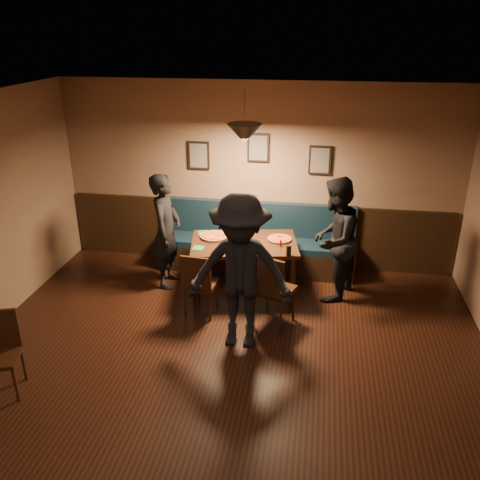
{
  "coord_description": "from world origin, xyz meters",
  "views": [
    {
      "loc": [
        0.9,
        -3.76,
        3.52
      ],
      "look_at": [
        -0.05,
        2.12,
        0.95
      ],
      "focal_mm": 37.6,
      "sensor_mm": 36.0,
      "label": 1
    }
  ],
  "objects": [
    {
      "name": "picture_left",
      "position": [
        -0.9,
        3.47,
        1.7
      ],
      "size": [
        0.32,
        0.04,
        0.42
      ],
      "primitive_type": "cube",
      "color": "black",
      "rests_on": "wall_back"
    },
    {
      "name": "soda_glass",
      "position": [
        0.58,
        2.14,
        0.84
      ],
      "size": [
        0.07,
        0.07,
        0.14
      ],
      "primitive_type": "cylinder",
      "rotation": [
        0.0,
        0.0,
        0.11
      ],
      "color": "black",
      "rests_on": "dining_table"
    },
    {
      "name": "diner_front",
      "position": [
        0.09,
        1.23,
        0.93
      ],
      "size": [
        1.2,
        0.69,
        1.86
      ],
      "primitive_type": "imported",
      "rotation": [
        0.0,
        0.0,
        -0.0
      ],
      "color": "black",
      "rests_on": "floor"
    },
    {
      "name": "dining_table",
      "position": [
        -0.05,
        2.47,
        0.38
      ],
      "size": [
        1.57,
        1.16,
        0.77
      ],
      "primitive_type": "cube",
      "rotation": [
        0.0,
        0.0,
        0.18
      ],
      "color": "black",
      "rests_on": "floor"
    },
    {
      "name": "diner_left",
      "position": [
        -1.17,
        2.54,
        0.83
      ],
      "size": [
        0.4,
        0.61,
        1.66
      ],
      "primitive_type": "imported",
      "rotation": [
        0.0,
        0.0,
        1.56
      ],
      "color": "black",
      "rests_on": "floor"
    },
    {
      "name": "tabasco_bottle",
      "position": [
        0.45,
        2.41,
        0.82
      ],
      "size": [
        0.03,
        0.03,
        0.11
      ],
      "primitive_type": "cylinder",
      "rotation": [
        0.0,
        0.0,
        0.03
      ],
      "color": "maroon",
      "rests_on": "dining_table"
    },
    {
      "name": "pizza_b",
      "position": [
        -0.07,
        2.33,
        0.79
      ],
      "size": [
        0.42,
        0.42,
        0.04
      ],
      "primitive_type": "cylinder",
      "rotation": [
        0.0,
        0.0,
        -0.19
      ],
      "color": "orange",
      "rests_on": "dining_table"
    },
    {
      "name": "picture_right",
      "position": [
        0.9,
        3.47,
        1.7
      ],
      "size": [
        0.32,
        0.04,
        0.42
      ],
      "primitive_type": "cube",
      "color": "black",
      "rests_on": "wall_back"
    },
    {
      "name": "wainscot",
      "position": [
        0.0,
        3.47,
        0.5
      ],
      "size": [
        5.88,
        0.06,
        1.0
      ],
      "primitive_type": "cube",
      "color": "black",
      "rests_on": "ground"
    },
    {
      "name": "chair_near_left",
      "position": [
        -0.52,
        1.83,
        0.44
      ],
      "size": [
        0.43,
        0.43,
        0.89
      ],
      "primitive_type": null,
      "rotation": [
        0.0,
        0.0,
        -0.09
      ],
      "color": "#311E0D",
      "rests_on": "floor"
    },
    {
      "name": "pendant_lamp",
      "position": [
        -0.05,
        2.47,
        2.25
      ],
      "size": [
        0.44,
        0.44,
        0.25
      ],
      "primitive_type": "cone",
      "rotation": [
        3.14,
        0.0,
        0.0
      ],
      "color": "black",
      "rests_on": "ceiling"
    },
    {
      "name": "ceiling",
      "position": [
        0.0,
        0.0,
        2.8
      ],
      "size": [
        7.0,
        7.0,
        0.0
      ],
      "primitive_type": "plane",
      "rotation": [
        3.14,
        0.0,
        0.0
      ],
      "color": "silver",
      "rests_on": "ground"
    },
    {
      "name": "picture_center",
      "position": [
        0.0,
        3.47,
        1.85
      ],
      "size": [
        0.32,
        0.04,
        0.42
      ],
      "primitive_type": "cube",
      "color": "black",
      "rests_on": "wall_back"
    },
    {
      "name": "napkin_a",
      "position": [
        -0.68,
        2.7,
        0.77
      ],
      "size": [
        0.2,
        0.2,
        0.01
      ],
      "primitive_type": "cube",
      "rotation": [
        0.0,
        0.0,
        0.36
      ],
      "color": "#1F773D",
      "rests_on": "dining_table"
    },
    {
      "name": "cutlery_set",
      "position": [
        -0.02,
        2.08,
        0.77
      ],
      "size": [
        0.2,
        0.08,
        0.0
      ],
      "primitive_type": "cube",
      "rotation": [
        0.0,
        0.0,
        1.89
      ],
      "color": "#B7B6BB",
      "rests_on": "dining_table"
    },
    {
      "name": "diner_right",
      "position": [
        1.16,
        2.54,
        0.86
      ],
      "size": [
        0.9,
        1.01,
        1.72
      ],
      "primitive_type": "imported",
      "rotation": [
        0.0,
        0.0,
        -1.93
      ],
      "color": "black",
      "rests_on": "floor"
    },
    {
      "name": "booth_bench",
      "position": [
        0.0,
        3.2,
        0.5
      ],
      "size": [
        3.0,
        0.6,
        1.0
      ],
      "primitive_type": null,
      "color": "#0F232D",
      "rests_on": "ground"
    },
    {
      "name": "pizza_a",
      "position": [
        -0.49,
        2.57,
        0.79
      ],
      "size": [
        0.4,
        0.4,
        0.04
      ],
      "primitive_type": "cylinder",
      "rotation": [
        0.0,
        0.0,
        -0.02
      ],
      "color": "#C36424",
      "rests_on": "dining_table"
    },
    {
      "name": "floor",
      "position": [
        0.0,
        0.0,
        0.0
      ],
      "size": [
        7.0,
        7.0,
        0.0
      ],
      "primitive_type": "plane",
      "color": "black",
      "rests_on": "ground"
    },
    {
      "name": "chair_near_right",
      "position": [
        0.44,
        1.72,
        0.5
      ],
      "size": [
        0.57,
        0.57,
        1.0
      ],
      "primitive_type": null,
      "rotation": [
        0.0,
        0.0,
        -0.37
      ],
      "color": "#311A0D",
      "rests_on": "floor"
    },
    {
      "name": "pizza_c",
      "position": [
        0.42,
        2.62,
        0.79
      ],
      "size": [
        0.39,
        0.39,
        0.04
      ],
      "primitive_type": "cylinder",
      "rotation": [
        0.0,
        0.0,
        0.2
      ],
      "color": "orange",
      "rests_on": "dining_table"
    },
    {
      "name": "wall_back",
      "position": [
        0.0,
        3.5,
        1.4
      ],
      "size": [
        6.0,
        0.0,
        6.0
      ],
      "primitive_type": "plane",
      "rotation": [
        1.57,
        0.0,
        0.0
      ],
      "color": "#8C704F",
      "rests_on": "ground"
    },
    {
      "name": "napkin_b",
      "position": [
        -0.63,
        2.17,
        0.77
      ],
      "size": [
        0.15,
        0.15,
        0.01
      ],
      "primitive_type": "cube",
      "rotation": [
        0.0,
        0.0,
        -0.03
      ],
      "color": "#1F7535",
      "rests_on": "dining_table"
    }
  ]
}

